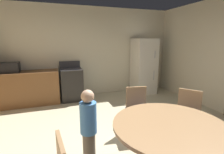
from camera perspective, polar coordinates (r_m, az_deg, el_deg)
ground_plane at (r=3.01m, az=1.57°, el=-22.18°), size 14.00×14.00×0.00m
wall_back at (r=5.36m, az=-9.66°, el=8.23°), size 6.00×0.12×2.70m
kitchen_counter at (r=5.10m, az=-28.16°, el=-3.50°), size 1.92×0.60×0.90m
oven_range at (r=5.05m, az=-13.40°, el=-2.32°), size 0.60×0.60×1.10m
refrigerator at (r=5.62m, az=10.57°, el=3.55°), size 0.68×0.68×1.76m
microwave at (r=5.03m, az=-31.08°, el=2.75°), size 0.44×0.32×0.26m
dining_table at (r=2.21m, az=18.58°, el=-18.05°), size 1.32×1.32×0.76m
chair_north at (r=3.16m, az=8.64°, el=-10.25°), size 0.46×0.46×0.87m
chair_northeast at (r=3.24m, az=23.96°, el=-10.67°), size 0.56×0.56×0.87m
person_child at (r=2.36m, az=-7.88°, el=-16.27°), size 0.31×0.31×1.09m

